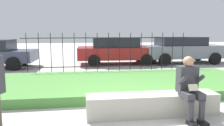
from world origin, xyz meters
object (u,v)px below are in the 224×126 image
at_px(person_seated_reader, 190,85).
at_px(car_parked_center, 117,50).
at_px(car_parked_right, 182,49).
at_px(stone_bench, 152,106).

relative_size(person_seated_reader, car_parked_center, 0.29).
bearing_deg(car_parked_center, person_seated_reader, -87.19).
relative_size(car_parked_center, car_parked_right, 0.96).
height_order(person_seated_reader, car_parked_right, car_parked_right).
distance_m(stone_bench, car_parked_right, 8.31).
bearing_deg(car_parked_right, person_seated_reader, -115.75).
relative_size(stone_bench, car_parked_right, 0.61).
xyz_separation_m(car_parked_center, car_parked_right, (3.63, -0.12, 0.03)).
height_order(stone_bench, car_parked_center, car_parked_center).
height_order(car_parked_center, car_parked_right, car_parked_right).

